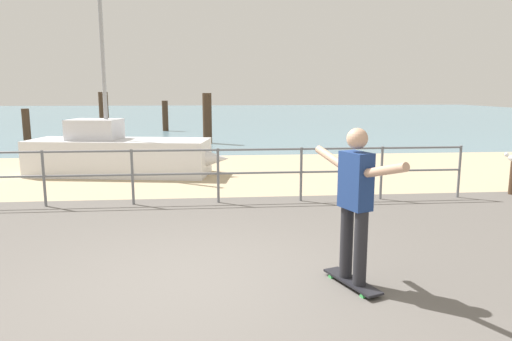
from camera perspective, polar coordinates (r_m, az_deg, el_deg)
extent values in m
cube|color=#605B56|center=(4.53, -7.37, -18.13)|extent=(24.00, 10.00, 0.04)
cube|color=tan|center=(12.19, -6.05, -0.24)|extent=(24.00, 6.00, 0.04)
cube|color=slate|center=(40.06, -5.55, 6.75)|extent=(72.00, 50.00, 0.04)
cylinder|color=slate|center=(9.27, -24.48, -0.96)|extent=(0.05, 0.05, 1.05)
cylinder|color=slate|center=(8.87, -14.85, -0.85)|extent=(0.05, 0.05, 1.05)
cylinder|color=slate|center=(8.75, -4.65, -0.70)|extent=(0.05, 0.05, 1.05)
cylinder|color=slate|center=(8.90, 5.53, -0.53)|extent=(0.05, 0.05, 1.05)
cylinder|color=slate|center=(9.32, 15.06, -0.35)|extent=(0.05, 0.05, 1.05)
cylinder|color=slate|center=(9.97, 23.57, -0.19)|extent=(0.05, 0.05, 1.05)
cylinder|color=slate|center=(8.80, -14.99, 2.32)|extent=(12.58, 0.04, 0.04)
cylinder|color=slate|center=(8.86, -14.87, -0.51)|extent=(12.58, 0.04, 0.04)
cube|color=silver|center=(12.15, -16.30, 1.54)|extent=(4.57, 2.11, 0.90)
cone|color=silver|center=(11.56, -6.03, 1.48)|extent=(1.21, 0.94, 0.77)
cylinder|color=#9EA0A5|center=(12.16, -18.17, 12.01)|extent=(0.10, 0.10, 3.56)
cube|color=silver|center=(12.30, -19.08, 4.78)|extent=(1.33, 1.09, 0.50)
cube|color=black|center=(5.29, 11.64, -13.11)|extent=(0.47, 0.82, 0.02)
cylinder|color=#3FBF59|center=(5.16, 14.30, -14.36)|extent=(0.05, 0.07, 0.06)
cylinder|color=#3FBF59|center=(5.07, 12.87, -14.77)|extent=(0.05, 0.07, 0.06)
cylinder|color=#3FBF59|center=(5.56, 10.51, -12.39)|extent=(0.05, 0.07, 0.06)
cylinder|color=#3FBF59|center=(5.47, 9.12, -12.72)|extent=(0.05, 0.07, 0.06)
cylinder|color=#26262B|center=(5.06, 12.64, -9.25)|extent=(0.14, 0.14, 0.80)
cylinder|color=#26262B|center=(5.24, 11.00, -8.52)|extent=(0.14, 0.14, 0.80)
cube|color=navy|center=(4.97, 12.08, -1.21)|extent=(0.31, 0.41, 0.60)
sphere|color=tan|center=(4.91, 12.27, 3.83)|extent=(0.22, 0.22, 0.22)
cylinder|color=tan|center=(4.60, 15.56, 0.03)|extent=(0.28, 0.55, 0.23)
cylinder|color=tan|center=(5.30, 9.20, 1.51)|extent=(0.28, 0.55, 0.23)
sphere|color=white|center=(10.81, 28.26, 1.72)|extent=(0.09, 0.09, 0.09)
cone|color=gold|center=(10.83, 28.02, 1.75)|extent=(0.05, 0.05, 0.02)
cylinder|color=#422D1E|center=(19.42, -26.22, 4.68)|extent=(0.27, 0.27, 1.43)
cylinder|color=#422D1E|center=(21.34, -18.07, 6.38)|extent=(0.40, 0.40, 2.03)
cylinder|color=#422D1E|center=(24.71, -11.03, 6.55)|extent=(0.31, 0.31, 1.57)
cylinder|color=#422D1E|center=(18.64, -5.98, 6.33)|extent=(0.36, 0.36, 2.00)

